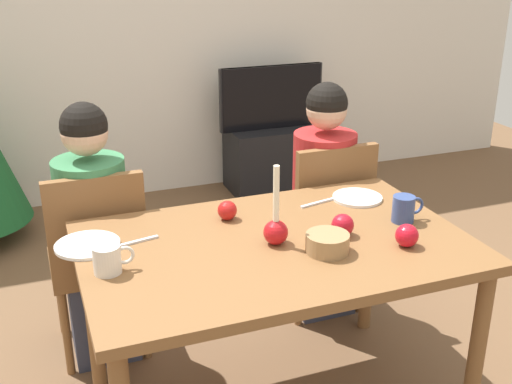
# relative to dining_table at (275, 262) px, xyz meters

# --- Properties ---
(back_wall) EXTENTS (6.40, 0.10, 2.60)m
(back_wall) POSITION_rel_dining_table_xyz_m (0.00, 2.60, 0.63)
(back_wall) COLOR silver
(back_wall) RESTS_ON ground
(dining_table) EXTENTS (1.40, 0.90, 0.75)m
(dining_table) POSITION_rel_dining_table_xyz_m (0.00, 0.00, 0.00)
(dining_table) COLOR brown
(dining_table) RESTS_ON ground
(chair_left) EXTENTS (0.40, 0.40, 0.90)m
(chair_left) POSITION_rel_dining_table_xyz_m (-0.58, 0.61, -0.15)
(chair_left) COLOR brown
(chair_left) RESTS_ON ground
(chair_right) EXTENTS (0.40, 0.40, 0.90)m
(chair_right) POSITION_rel_dining_table_xyz_m (0.51, 0.61, -0.15)
(chair_right) COLOR brown
(chair_right) RESTS_ON ground
(person_left_child) EXTENTS (0.30, 0.30, 1.17)m
(person_left_child) POSITION_rel_dining_table_xyz_m (-0.58, 0.64, -0.10)
(person_left_child) COLOR #33384C
(person_left_child) RESTS_ON ground
(person_right_child) EXTENTS (0.30, 0.30, 1.17)m
(person_right_child) POSITION_rel_dining_table_xyz_m (0.51, 0.64, -0.10)
(person_right_child) COLOR #33384C
(person_right_child) RESTS_ON ground
(tv_stand) EXTENTS (0.64, 0.40, 0.48)m
(tv_stand) POSITION_rel_dining_table_xyz_m (0.91, 2.30, -0.43)
(tv_stand) COLOR black
(tv_stand) RESTS_ON ground
(tv) EXTENTS (0.79, 0.05, 0.46)m
(tv) POSITION_rel_dining_table_xyz_m (0.91, 2.30, 0.04)
(tv) COLOR black
(tv) RESTS_ON tv_stand
(candle_centerpiece) EXTENTS (0.09, 0.09, 0.30)m
(candle_centerpiece) POSITION_rel_dining_table_xyz_m (-0.01, -0.02, 0.15)
(candle_centerpiece) COLOR red
(candle_centerpiece) RESTS_ON dining_table
(plate_left) EXTENTS (0.23, 0.23, 0.01)m
(plate_left) POSITION_rel_dining_table_xyz_m (-0.64, 0.20, 0.09)
(plate_left) COLOR white
(plate_left) RESTS_ON dining_table
(plate_right) EXTENTS (0.21, 0.21, 0.01)m
(plate_right) POSITION_rel_dining_table_xyz_m (0.48, 0.26, 0.09)
(plate_right) COLOR white
(plate_right) RESTS_ON dining_table
(mug_left) EXTENTS (0.14, 0.09, 0.10)m
(mug_left) POSITION_rel_dining_table_xyz_m (-0.60, -0.02, 0.13)
(mug_left) COLOR silver
(mug_left) RESTS_ON dining_table
(mug_right) EXTENTS (0.13, 0.09, 0.10)m
(mug_right) POSITION_rel_dining_table_xyz_m (0.54, -0.01, 0.14)
(mug_right) COLOR #33477F
(mug_right) RESTS_ON dining_table
(fork_left) EXTENTS (0.18, 0.05, 0.01)m
(fork_left) POSITION_rel_dining_table_xyz_m (-0.48, 0.17, 0.09)
(fork_left) COLOR silver
(fork_left) RESTS_ON dining_table
(fork_right) EXTENTS (0.18, 0.05, 0.01)m
(fork_right) POSITION_rel_dining_table_xyz_m (0.30, 0.27, 0.09)
(fork_right) COLOR silver
(fork_right) RESTS_ON dining_table
(bowl_walnuts) EXTENTS (0.15, 0.15, 0.07)m
(bowl_walnuts) POSITION_rel_dining_table_xyz_m (0.14, -0.14, 0.12)
(bowl_walnuts) COLOR #99754C
(bowl_walnuts) RESTS_ON dining_table
(apple_near_candle) EXTENTS (0.08, 0.08, 0.08)m
(apple_near_candle) POSITION_rel_dining_table_xyz_m (-0.10, 0.25, 0.12)
(apple_near_candle) COLOR #B41816
(apple_near_candle) RESTS_ON dining_table
(apple_by_left_plate) EXTENTS (0.08, 0.08, 0.08)m
(apple_by_left_plate) POSITION_rel_dining_table_xyz_m (0.42, -0.20, 0.13)
(apple_by_left_plate) COLOR red
(apple_by_left_plate) RESTS_ON dining_table
(apple_by_right_mug) EXTENTS (0.08, 0.08, 0.08)m
(apple_by_right_mug) POSITION_rel_dining_table_xyz_m (0.25, -0.04, 0.13)
(apple_by_right_mug) COLOR #B11322
(apple_by_right_mug) RESTS_ON dining_table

